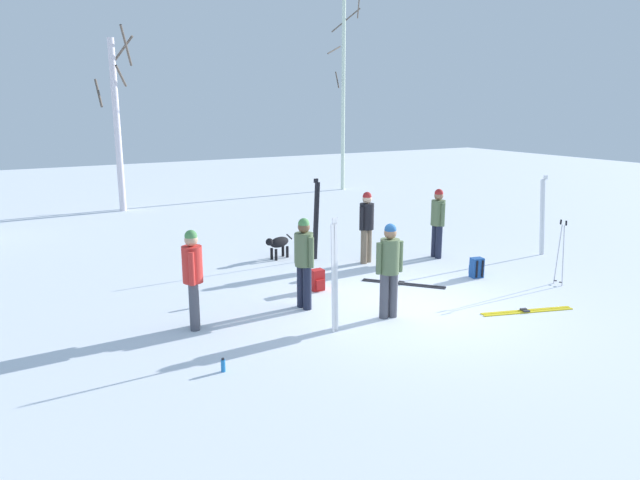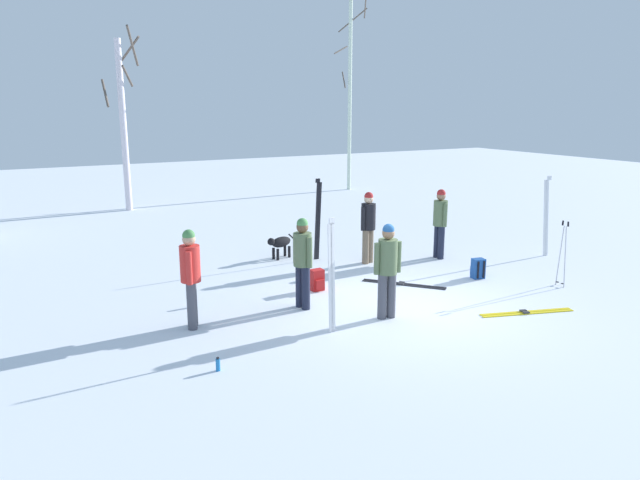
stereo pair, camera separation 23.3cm
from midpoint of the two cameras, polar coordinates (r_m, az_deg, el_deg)
name	(u,v)px [view 1 (the left image)]	position (r m, az deg, el deg)	size (l,w,h in m)	color
ground_plane	(406,307)	(11.41, 7.64, -6.33)	(60.00, 60.00, 0.00)	white
person_0	(389,265)	(10.53, 6.03, -2.35)	(0.51, 0.34, 1.72)	#4C4C56
person_1	(304,257)	(10.96, -2.15, -1.67)	(0.34, 0.51, 1.72)	#1E2338
person_2	(193,273)	(10.21, -12.73, -3.09)	(0.34, 0.49, 1.72)	#4C4C56
person_3	(367,223)	(14.15, 4.01, 1.67)	(0.49, 0.34, 1.72)	#72604C
person_4	(438,219)	(14.86, 10.76, 2.02)	(0.34, 0.52, 1.72)	#1E2338
dog	(278,243)	(14.65, -4.48, -0.33)	(0.86, 0.40, 0.57)	black
ski_pair_planted_0	(542,216)	(15.83, 20.11, 2.18)	(0.28, 0.06, 2.01)	white
ski_pair_planted_1	(316,220)	(14.44, -0.85, 1.96)	(0.21, 0.03, 1.99)	black
ski_pair_planted_2	(335,276)	(9.80, 0.72, -3.50)	(0.17, 0.05, 1.95)	white
ski_pair_lying_0	(403,284)	(12.77, 7.44, -4.16)	(1.29, 1.46, 0.05)	black
ski_pair_lying_1	(527,311)	(11.65, 18.65, -6.46)	(1.76, 0.69, 0.05)	yellow
ski_poles_0	(561,251)	(13.37, 21.59, -0.95)	(0.07, 0.23, 1.39)	#B2B2BC
backpack_0	(476,268)	(13.51, 14.26, -2.60)	(0.29, 0.32, 0.44)	#1E4C99
backpack_1	(317,280)	(12.19, -0.80, -3.88)	(0.26, 0.29, 0.44)	red
water_bottle_0	(223,365)	(8.82, -10.01, -11.73)	(0.07, 0.07, 0.21)	#1E72BF
water_bottle_1	(196,303)	(11.49, -12.39, -5.86)	(0.07, 0.07, 0.21)	#1E72BF
birch_tree_3	(117,121)	(22.09, -19.14, 10.71)	(1.32, 1.45, 6.25)	silver
birch_tree_4	(343,93)	(26.30, 1.99, 13.85)	(1.55, 1.73, 7.93)	silver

